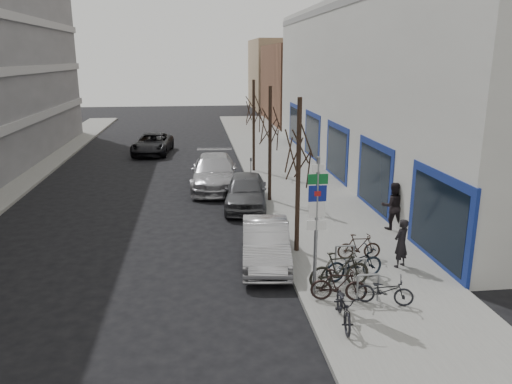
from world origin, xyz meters
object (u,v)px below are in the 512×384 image
object	(u,v)px
bike_far_curb	(385,288)
parked_car_front	(265,243)
tree_far	(254,104)
meter_front	(287,235)
parked_car_mid	(246,191)
bike_near_right	(339,285)
bike_mid_curb	(354,261)
highway_sign_pole	(316,219)
tree_near	(299,139)
bike_mid_inner	(340,269)
parked_car_back	(214,172)
pedestrian_far	(393,206)
bike_near_left	(344,304)
meter_mid	(265,193)
lane_car	(153,144)
meter_back	(251,167)
bike_far_inner	(359,246)
bike_rack	(356,268)
tree_mid	(270,117)
pedestrian_near	(401,243)

from	to	relation	value
bike_far_curb	parked_car_front	distance (m)	4.55
tree_far	meter_front	distance (m)	13.88
meter_front	parked_car_mid	world-z (taller)	parked_car_mid
bike_near_right	bike_mid_curb	size ratio (longest dim) A/B	0.82
highway_sign_pole	tree_near	xyz separation A→B (m)	(0.20, 3.51, 1.65)
bike_mid_inner	parked_car_back	bearing A→B (deg)	7.00
tree_near	pedestrian_far	bearing A→B (deg)	23.13
bike_near_left	bike_far_curb	distance (m)	1.67
meter_mid	lane_car	world-z (taller)	lane_car
meter_front	bike_far_curb	bearing A→B (deg)	-60.97
highway_sign_pole	tree_far	size ratio (longest dim) A/B	0.76
meter_mid	meter_back	world-z (taller)	same
bike_near_left	bike_near_right	bearing A→B (deg)	86.36
meter_back	lane_car	world-z (taller)	lane_car
bike_far_curb	parked_car_front	bearing A→B (deg)	57.65
lane_car	bike_mid_inner	bearing A→B (deg)	-66.75
meter_back	parked_car_front	bearing A→B (deg)	-93.85
meter_back	bike_mid_inner	bearing A→B (deg)	-85.31
meter_mid	bike_mid_curb	bearing A→B (deg)	-77.21
bike_far_inner	bike_rack	bearing A→B (deg)	161.91
meter_mid	lane_car	distance (m)	16.14
tree_far	tree_mid	bearing A→B (deg)	-90.00
meter_front	bike_far_inner	size ratio (longest dim) A/B	0.85
pedestrian_far	meter_front	bearing A→B (deg)	32.61
meter_mid	bike_near_left	size ratio (longest dim) A/B	0.70
tree_near	parked_car_mid	bearing A→B (deg)	101.47
bike_rack	bike_near_right	bearing A→B (deg)	-129.26
bike_rack	bike_mid_inner	distance (m)	0.56
bike_rack	bike_mid_inner	size ratio (longest dim) A/B	1.19
tree_near	tree_mid	bearing A→B (deg)	90.00
meter_front	parked_car_front	distance (m)	0.79
tree_near	parked_car_front	xyz separation A→B (m)	(-1.20, -0.63, -3.39)
bike_near_left	bike_far_inner	xyz separation A→B (m)	(1.74, 4.07, -0.10)
parked_car_front	tree_far	bearing A→B (deg)	90.75
highway_sign_pole	meter_front	bearing A→B (deg)	94.75
bike_rack	bike_mid_curb	size ratio (longest dim) A/B	1.16
pedestrian_near	highway_sign_pole	bearing A→B (deg)	-3.25
tree_mid	meter_back	size ratio (longest dim) A/B	4.33
bike_rack	tree_far	bearing A→B (deg)	94.32
highway_sign_pole	bike_mid_curb	xyz separation A→B (m)	(1.46, 0.97, -1.71)
meter_front	bike_far_curb	size ratio (longest dim) A/B	0.81
bike_mid_curb	parked_car_mid	size ratio (longest dim) A/B	0.42
bike_rack	lane_car	world-z (taller)	lane_car
meter_front	lane_car	world-z (taller)	lane_car
bike_far_curb	parked_car_back	xyz separation A→B (m)	(-4.10, 13.91, 0.23)
meter_front	bike_near_right	bearing A→B (deg)	-75.63
tree_far	bike_near_left	distance (m)	18.41
bike_far_inner	parked_car_back	world-z (taller)	parked_car_back
bike_far_inner	parked_car_mid	xyz separation A→B (m)	(-3.13, 6.94, 0.19)
parked_car_front	parked_car_mid	xyz separation A→B (m)	(0.00, 6.55, 0.07)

